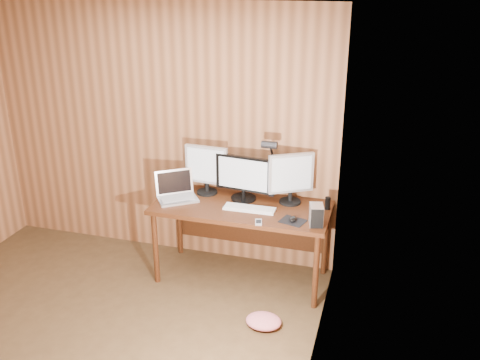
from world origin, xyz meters
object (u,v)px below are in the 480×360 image
at_px(monitor_center, 244,177).
at_px(monitor_right, 291,177).
at_px(monitor_left, 207,168).
at_px(phone, 259,222).
at_px(speaker, 328,203).
at_px(desk, 244,215).
at_px(keyboard, 250,208).
at_px(hard_drive, 316,215).
at_px(desk_lamp, 271,160).
at_px(mouse, 293,219).
at_px(laptop, 176,192).

distance_m(monitor_center, monitor_right, 0.44).
height_order(monitor_left, phone, monitor_left).
relative_size(monitor_right, speaker, 4.09).
relative_size(desk, speaker, 13.89).
bearing_deg(monitor_left, keyboard, -23.52).
relative_size(hard_drive, desk_lamp, 0.29).
xyz_separation_m(monitor_right, keyboard, (-0.32, -0.25, -0.24)).
bearing_deg(monitor_center, phone, -53.60).
bearing_deg(desk_lamp, hard_drive, -43.02).
xyz_separation_m(desk, monitor_left, (-0.40, 0.12, 0.38)).
bearing_deg(monitor_right, speaker, -37.47).
xyz_separation_m(monitor_center, mouse, (0.53, -0.33, -0.20)).
bearing_deg(speaker, monitor_left, 177.67).
xyz_separation_m(monitor_left, desk_lamp, (0.61, 0.04, 0.13)).
height_order(keyboard, speaker, speaker).
distance_m(laptop, speaker, 1.40).
bearing_deg(monitor_left, phone, -33.97).
height_order(monitor_center, laptop, monitor_center).
relative_size(desk, monitor_right, 3.39).
distance_m(hard_drive, desk_lamp, 0.71).
distance_m(monitor_center, mouse, 0.66).
height_order(monitor_left, speaker, monitor_left).
xyz_separation_m(mouse, hard_drive, (0.20, -0.01, 0.07)).
relative_size(monitor_center, laptop, 1.21).
height_order(keyboard, mouse, mouse).
height_order(monitor_left, mouse, monitor_left).
relative_size(monitor_center, monitor_right, 1.14).
distance_m(desk, monitor_left, 0.56).
relative_size(mouse, hard_drive, 0.59).
relative_size(keyboard, mouse, 4.34).
height_order(monitor_right, speaker, monitor_right).
distance_m(desk, mouse, 0.59).
height_order(desk, monitor_right, monitor_right).
relative_size(monitor_center, speaker, 4.68).
distance_m(monitor_center, laptop, 0.65).
height_order(laptop, mouse, laptop).
relative_size(laptop, hard_drive, 2.48).
relative_size(keyboard, speaker, 4.01).
bearing_deg(monitor_left, mouse, -18.85).
distance_m(monitor_left, hard_drive, 1.18).
bearing_deg(hard_drive, monitor_left, 147.55).
distance_m(hard_drive, phone, 0.49).
xyz_separation_m(hard_drive, desk_lamp, (-0.49, 0.42, 0.29)).
distance_m(monitor_left, laptop, 0.36).
distance_m(monitor_left, speaker, 1.17).
bearing_deg(phone, hard_drive, -2.33).
distance_m(desk, laptop, 0.66).
distance_m(keyboard, desk_lamp, 0.49).
bearing_deg(hard_drive, monitor_right, 114.39).
relative_size(phone, speaker, 1.06).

